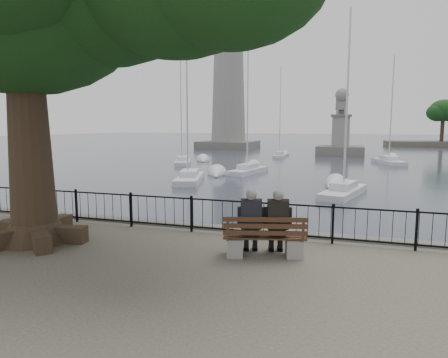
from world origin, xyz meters
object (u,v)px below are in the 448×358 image
at_px(bench, 265,242).
at_px(lion_monument, 341,138).
at_px(person_left, 251,225).
at_px(person_right, 277,225).
at_px(lighthouse, 229,78).

bearing_deg(bench, lion_monument, 89.43).
distance_m(person_left, person_right, 0.62).
xyz_separation_m(bench, lion_monument, (0.49, 49.02, 0.98)).
height_order(person_left, person_right, same).
bearing_deg(person_right, person_left, -165.44).
xyz_separation_m(person_right, lighthouse, (-19.77, 60.91, 10.88)).
xyz_separation_m(person_right, lion_monument, (0.23, 48.84, 0.59)).
bearing_deg(person_right, lighthouse, 107.99).
xyz_separation_m(bench, person_left, (-0.34, 0.03, 0.39)).
bearing_deg(lighthouse, lion_monument, -31.12).
bearing_deg(lighthouse, person_left, -72.57).
bearing_deg(lion_monument, lighthouse, 148.88).
distance_m(bench, lighthouse, 65.12).
bearing_deg(person_left, bench, -4.63).
bearing_deg(bench, person_right, 34.98).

